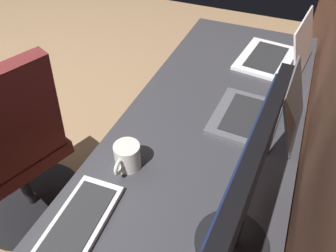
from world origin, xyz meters
The scene contains 8 objects.
desk centered at (0.30, 1.66, 0.67)m, with size 2.35×0.67×0.73m.
drawer_pedestal centered at (0.13, 1.68, 0.35)m, with size 0.40×0.51×0.69m.
monitor_primary centered at (0.45, 1.85, 0.97)m, with size 0.53×0.20×0.42m.
laptop_leftmost centered at (-0.55, 1.83, 0.78)m, with size 0.37×0.34×0.23m.
laptop_left centered at (-0.08, 1.84, 0.78)m, with size 0.32×0.33×0.23m.
keyboard_main centered at (0.62, 1.45, 0.74)m, with size 0.43×0.16×0.02m.
coffee_mug centered at (0.31, 1.47, 0.78)m, with size 0.13×0.09×0.09m.
office_chair centered at (0.28, 0.85, 0.46)m, with size 0.56×0.60×0.97m.
Camera 1 is at (0.90, 1.86, 1.56)m, focal length 34.28 mm.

